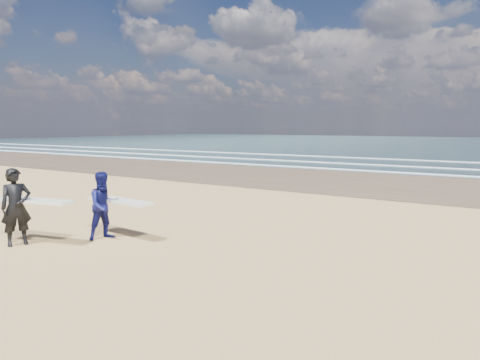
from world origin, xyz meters
The scene contains 2 objects.
surfer_near centered at (-0.84, 0.35, 1.00)m, with size 2.26×1.27×1.97m.
surfer_far centered at (0.55, 1.94, 0.91)m, with size 2.23×1.21×1.81m.
Camera 1 is at (9.59, -5.65, 3.02)m, focal length 32.00 mm.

